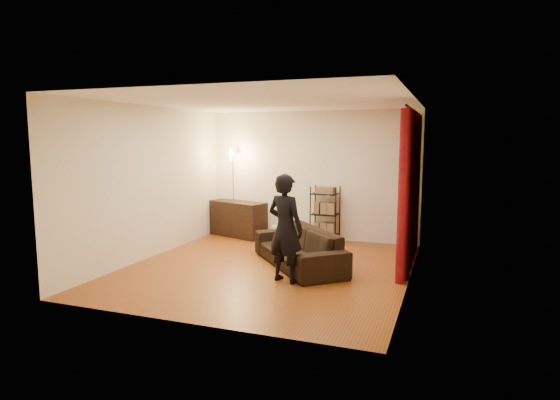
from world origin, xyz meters
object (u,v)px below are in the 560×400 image
at_px(sofa, 299,248).
at_px(media_cabinet, 238,219).
at_px(person, 285,228).
at_px(floor_lamp, 233,192).
at_px(wire_shelf, 325,214).
at_px(storage_boxes, 280,233).

xyz_separation_m(sofa, media_cabinet, (-1.99, 1.87, 0.07)).
relative_size(sofa, person, 1.33).
bearing_deg(floor_lamp, wire_shelf, 3.76).
xyz_separation_m(sofa, storage_boxes, (-1.00, 1.84, -0.17)).
relative_size(person, wire_shelf, 1.39).
bearing_deg(wire_shelf, floor_lamp, 179.33).
bearing_deg(media_cabinet, sofa, -24.37).
distance_m(sofa, media_cabinet, 2.74).
bearing_deg(storage_boxes, sofa, -61.40).
height_order(person, wire_shelf, person).
xyz_separation_m(person, media_cabinet, (-2.07, 2.75, -0.43)).
bearing_deg(floor_lamp, storage_boxes, 1.11).
height_order(sofa, floor_lamp, floor_lamp).
distance_m(sofa, wire_shelf, 1.97).
height_order(media_cabinet, floor_lamp, floor_lamp).
height_order(media_cabinet, wire_shelf, wire_shelf).
height_order(media_cabinet, storage_boxes, media_cabinet).
relative_size(media_cabinet, wire_shelf, 1.12).
bearing_deg(storage_boxes, wire_shelf, 6.76).
height_order(storage_boxes, wire_shelf, wire_shelf).
xyz_separation_m(sofa, wire_shelf, (-0.06, 1.96, 0.27)).
distance_m(wire_shelf, floor_lamp, 2.06).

